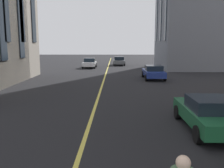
{
  "coord_description": "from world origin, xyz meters",
  "views": [
    {
      "loc": [
        -1.2,
        -1.13,
        3.47
      ],
      "look_at": [
        11.55,
        -0.95,
        1.41
      ],
      "focal_mm": 40.01,
      "sensor_mm": 36.0,
      "label": 1
    }
  ],
  "objects_px": {
    "car_green_near": "(209,113)",
    "car_blue_parked_a": "(153,72)",
    "car_grey_oncoming": "(119,61)",
    "car_white_far": "(90,63)"
  },
  "relations": [
    {
      "from": "car_green_near",
      "to": "car_blue_parked_a",
      "type": "relative_size",
      "value": 1.0
    },
    {
      "from": "car_green_near",
      "to": "car_grey_oncoming",
      "type": "height_order",
      "value": "car_grey_oncoming"
    },
    {
      "from": "car_green_near",
      "to": "car_grey_oncoming",
      "type": "xyz_separation_m",
      "value": [
        31.16,
        3.18,
        -0.0
      ]
    },
    {
      "from": "car_blue_parked_a",
      "to": "car_grey_oncoming",
      "type": "xyz_separation_m",
      "value": [
        16.32,
        3.18,
        -0.0
      ]
    },
    {
      "from": "car_white_far",
      "to": "car_blue_parked_a",
      "type": "bearing_deg",
      "value": -147.4
    },
    {
      "from": "car_green_near",
      "to": "car_grey_oncoming",
      "type": "distance_m",
      "value": 31.32
    },
    {
      "from": "car_green_near",
      "to": "car_blue_parked_a",
      "type": "bearing_deg",
      "value": 0.0
    },
    {
      "from": "car_green_near",
      "to": "car_white_far",
      "type": "xyz_separation_m",
      "value": [
        26.65,
        7.56,
        -0.0
      ]
    },
    {
      "from": "car_blue_parked_a",
      "to": "car_white_far",
      "type": "xyz_separation_m",
      "value": [
        11.82,
        7.56,
        -0.0
      ]
    },
    {
      "from": "car_grey_oncoming",
      "to": "car_green_near",
      "type": "bearing_deg",
      "value": -174.18
    }
  ]
}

